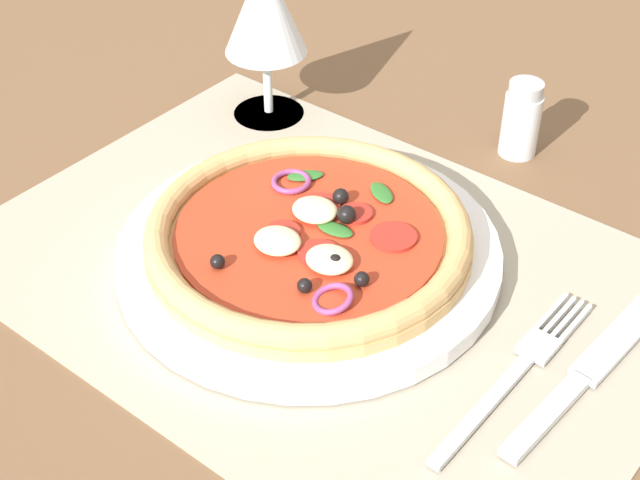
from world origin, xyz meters
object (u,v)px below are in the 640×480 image
at_px(plate, 308,253).
at_px(fork, 520,367).
at_px(pepper_shaker, 521,119).
at_px(pizza, 308,234).
at_px(knife, 596,363).
at_px(wine_glass, 265,11).

xyz_separation_m(plate, fork, (0.17, 0.00, -0.01)).
bearing_deg(plate, pepper_shaker, 78.80).
bearing_deg(fork, pizza, 91.03).
distance_m(pizza, knife, 0.21).
height_order(pizza, wine_glass, wine_glass).
bearing_deg(plate, pizza, 0.16).
bearing_deg(knife, fork, 135.99).
height_order(knife, pepper_shaker, pepper_shaker).
relative_size(pizza, wine_glass, 1.58).
xyz_separation_m(pizza, knife, (0.21, 0.03, -0.02)).
distance_m(fork, knife, 0.05).
relative_size(fork, wine_glass, 1.21).
bearing_deg(pepper_shaker, plate, -101.20).
distance_m(plate, knife, 0.21).
bearing_deg(knife, plate, 103.04).
distance_m(fork, wine_glass, 0.38).
relative_size(plate, pepper_shaker, 4.16).
relative_size(plate, fork, 1.55).
bearing_deg(knife, pizza, 103.05).
bearing_deg(pepper_shaker, wine_glass, -157.52).
height_order(pizza, pepper_shaker, pepper_shaker).
height_order(plate, knife, plate).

